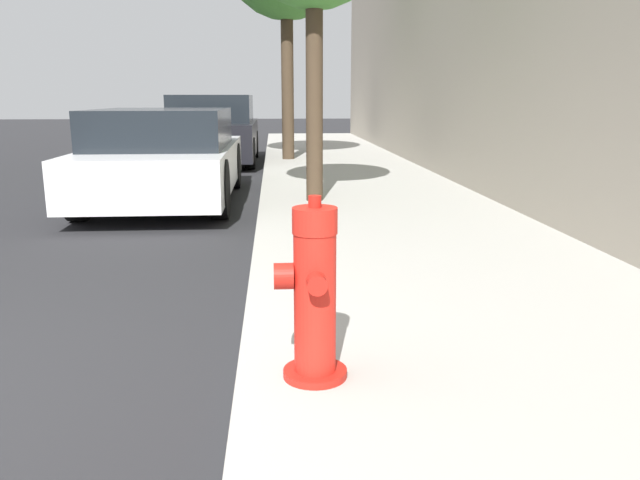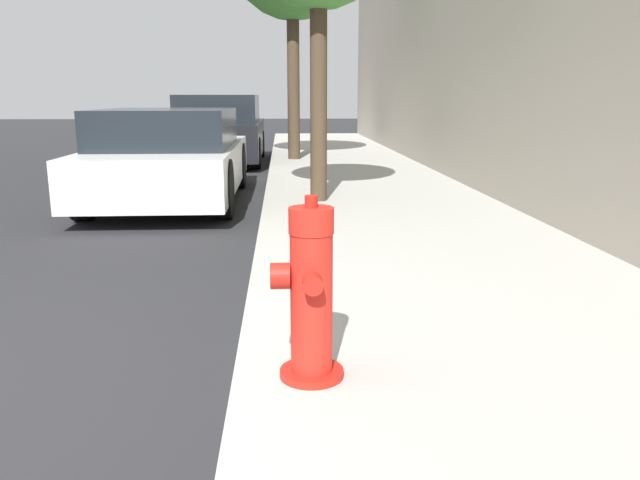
{
  "view_description": "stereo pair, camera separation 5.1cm",
  "coord_description": "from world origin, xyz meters",
  "views": [
    {
      "loc": [
        1.96,
        -2.6,
        1.41
      ],
      "look_at": [
        2.24,
        1.28,
        0.52
      ],
      "focal_mm": 35.0,
      "sensor_mm": 36.0,
      "label": 1
    },
    {
      "loc": [
        2.01,
        -2.6,
        1.41
      ],
      "look_at": [
        2.24,
        1.28,
        0.52
      ],
      "focal_mm": 35.0,
      "sensor_mm": 36.0,
      "label": 2
    }
  ],
  "objects": [
    {
      "name": "parked_car_near",
      "position": [
        0.49,
        5.99,
        0.62
      ],
      "size": [
        1.83,
        4.2,
        1.26
      ],
      "color": "silver",
      "rests_on": "ground_plane"
    },
    {
      "name": "sidewalk_slab",
      "position": [
        3.24,
        0.0,
        0.07
      ],
      "size": [
        2.94,
        40.0,
        0.14
      ],
      "color": "#A8A59E",
      "rests_on": "ground_plane"
    },
    {
      "name": "parked_car_mid",
      "position": [
        0.66,
        11.18,
        0.7
      ],
      "size": [
        1.83,
        4.06,
        1.46
      ],
      "color": "black",
      "rests_on": "ground_plane"
    },
    {
      "name": "fire_hydrant",
      "position": [
        2.13,
        0.08,
        0.53
      ],
      "size": [
        0.33,
        0.34,
        0.85
      ],
      "color": "red",
      "rests_on": "sidewalk_slab"
    }
  ]
}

